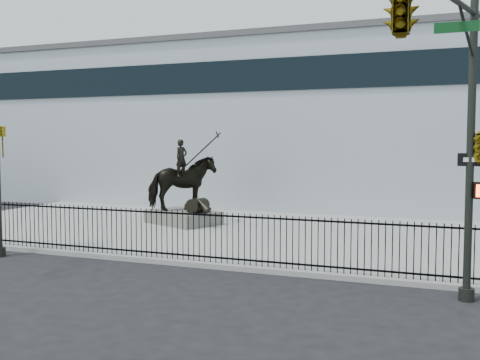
% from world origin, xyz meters
% --- Properties ---
extents(ground, '(120.00, 120.00, 0.00)m').
position_xyz_m(ground, '(0.00, 0.00, 0.00)').
color(ground, black).
rests_on(ground, ground).
extents(plaza, '(30.00, 12.00, 0.15)m').
position_xyz_m(plaza, '(0.00, 7.00, 0.07)').
color(plaza, gray).
rests_on(plaza, ground).
extents(building, '(44.00, 14.00, 9.00)m').
position_xyz_m(building, '(0.00, 20.00, 4.50)').
color(building, '#AFB7BF').
rests_on(building, ground).
extents(picket_fence, '(22.10, 0.10, 1.50)m').
position_xyz_m(picket_fence, '(0.00, 1.25, 0.90)').
color(picket_fence, black).
rests_on(picket_fence, plaza).
extents(statue_plinth, '(3.57, 3.10, 0.56)m').
position_xyz_m(statue_plinth, '(-4.28, 7.88, 0.43)').
color(statue_plinth, '#585651').
rests_on(statue_plinth, plaza).
extents(equestrian_statue, '(3.51, 2.99, 3.24)m').
position_xyz_m(equestrian_statue, '(-4.23, 7.86, 1.88)').
color(equestrian_statue, black).
rests_on(equestrian_statue, statue_plinth).
extents(traffic_signal_right, '(2.17, 6.86, 7.00)m').
position_xyz_m(traffic_signal_right, '(6.47, -2.00, 4.85)').
color(traffic_signal_right, black).
rests_on(traffic_signal_right, ground).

